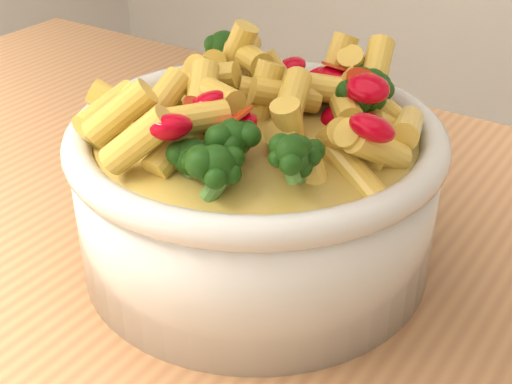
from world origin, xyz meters
The scene contains 2 objects.
serving_bowl centered at (-0.04, 0.07, 0.96)m, with size 0.26×0.26×0.11m.
pasta_salad centered at (-0.04, 0.07, 1.02)m, with size 0.20×0.20×0.05m.
Camera 1 is at (0.20, -0.28, 1.21)m, focal length 50.00 mm.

